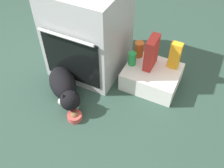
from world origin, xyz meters
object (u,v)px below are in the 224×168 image
food_bowl (75,116)px  juice_carton (175,55)px  cat (64,86)px  cereal_box (151,53)px  oven (88,31)px  soda_can (132,59)px  pantry_cabinet (152,77)px  sauce_jar (139,49)px

food_bowl → juice_carton: 0.95m
cat → cereal_box: cereal_box is taller
oven → cereal_box: oven is taller
oven → juice_carton: oven is taller
food_bowl → soda_can: (0.22, 0.61, 0.20)m
pantry_cabinet → food_bowl: size_ratio=3.99×
oven → cat: oven is taller
cat → cereal_box: 0.77m
cereal_box → cat: bearing=-138.8°
cereal_box → sauce_jar: size_ratio=2.00×
cat → sauce_jar: 0.72m
juice_carton → soda_can: bearing=-159.1°
soda_can → juice_carton: (0.32, 0.12, 0.06)m
oven → soda_can: (0.41, 0.01, -0.16)m
oven → sauce_jar: bearing=18.6°
pantry_cabinet → cat: bearing=-142.9°
food_bowl → cereal_box: (0.36, 0.66, 0.28)m
oven → food_bowl: bearing=-72.3°
soda_can → food_bowl: bearing=-109.8°
cereal_box → food_bowl: bearing=-118.9°
cereal_box → juice_carton: (0.18, 0.07, -0.02)m
food_bowl → sauce_jar: 0.80m
cat → soda_can: bearing=87.3°
oven → cereal_box: size_ratio=2.83×
sauce_jar → juice_carton: (0.32, -0.01, 0.05)m
oven → pantry_cabinet: (0.59, 0.02, -0.31)m
pantry_cabinet → juice_carton: juice_carton is taller
food_bowl → sauce_jar: sauce_jar is taller
sauce_jar → soda_can: (-0.01, -0.13, -0.01)m
cereal_box → juice_carton: size_ratio=1.17×
soda_can → sauce_jar: bearing=86.9°
cat → soda_can: soda_can is taller
oven → soda_can: size_ratio=6.61×
cat → juice_carton: juice_carton is taller
food_bowl → soda_can: soda_can is taller
oven → cereal_box: bearing=6.0°
oven → cat: (-0.00, -0.43, -0.27)m
oven → cat: bearing=-90.7°
oven → juice_carton: 0.75m
soda_can → cat: bearing=-133.3°
pantry_cabinet → cat: 0.75m
food_bowl → sauce_jar: (0.23, 0.74, 0.21)m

